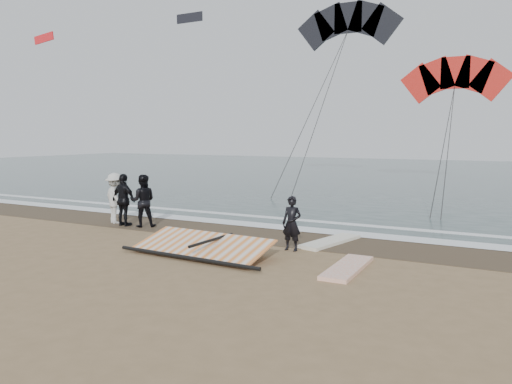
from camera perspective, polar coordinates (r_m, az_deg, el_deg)
ground at (r=12.48m, az=-6.14°, el=-8.73°), size 120.00×120.00×0.00m
sea at (r=43.65m, az=18.65°, el=1.87°), size 120.00×54.00×0.02m
wet_sand at (r=16.31m, az=2.69°, el=-5.06°), size 120.00×2.80×0.01m
foam_near at (r=17.57m, az=4.62°, el=-4.17°), size 120.00×0.90×0.01m
foam_far at (r=19.12m, az=6.61°, el=-3.32°), size 120.00×0.45×0.01m
man_main at (r=14.21m, az=4.11°, el=-3.60°), size 0.58×0.39×1.57m
board_white at (r=12.54m, az=10.40°, el=-8.50°), size 0.71×2.44×0.10m
board_cream at (r=15.42m, az=8.50°, el=-5.62°), size 1.23×2.57×0.10m
trio_cluster at (r=18.77m, az=-14.62°, el=-0.83°), size 2.68×1.23×1.90m
sail_rig at (r=13.97m, az=-6.04°, el=-6.26°), size 4.50×1.97×0.51m
kite_red at (r=34.52m, az=21.78°, el=11.62°), size 7.52×7.16×15.49m
kite_dark at (r=35.54m, az=10.46°, el=18.01°), size 8.19×5.52×14.88m
distant_kites at (r=57.40m, az=-16.13°, el=17.50°), size 21.49×2.12×1.77m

